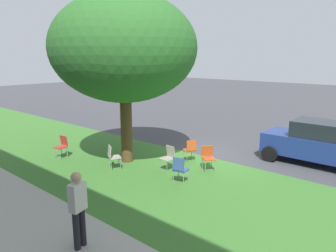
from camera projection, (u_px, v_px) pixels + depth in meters
name	position (u px, v px, depth m)	size (l,w,h in m)	color
ground	(211.00, 156.00, 12.87)	(80.00, 80.00, 0.00)	#424247
grass_verge	(159.00, 178.00, 10.49)	(48.00, 6.00, 0.01)	#3D752D
sidewalk_strip	(30.00, 233.00, 7.22)	(48.00, 2.80, 0.01)	#ADA89E
street_tree	(124.00, 49.00, 11.33)	(5.29, 5.29, 6.23)	brown
chair_0	(113.00, 155.00, 11.26)	(0.56, 0.57, 0.88)	#ADA393
chair_1	(190.00, 149.00, 12.06)	(0.57, 0.56, 0.88)	#C64C1E
chair_2	(62.00, 145.00, 12.60)	(0.46, 0.46, 0.88)	#B7332D
chair_3	(180.00, 168.00, 9.96)	(0.49, 0.49, 0.88)	#335184
chair_4	(208.00, 156.00, 11.18)	(0.58, 0.58, 0.88)	#C64C1E
chair_5	(168.00, 156.00, 11.16)	(0.46, 0.47, 0.88)	#ADA393
parked_car	(317.00, 142.00, 11.76)	(3.70, 1.92, 1.65)	navy
pedestrian_0	(78.00, 207.00, 6.50)	(0.28, 0.40, 1.69)	black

